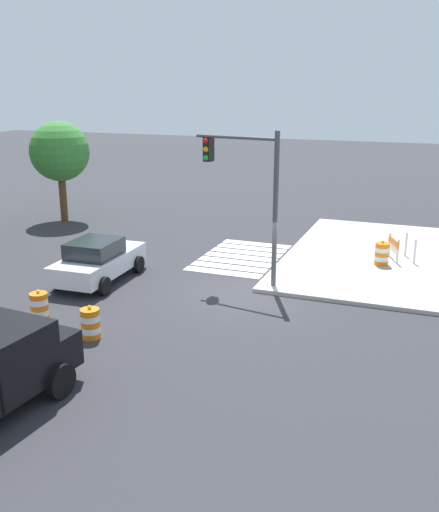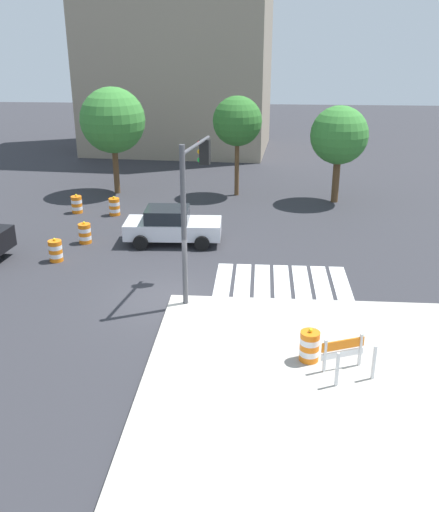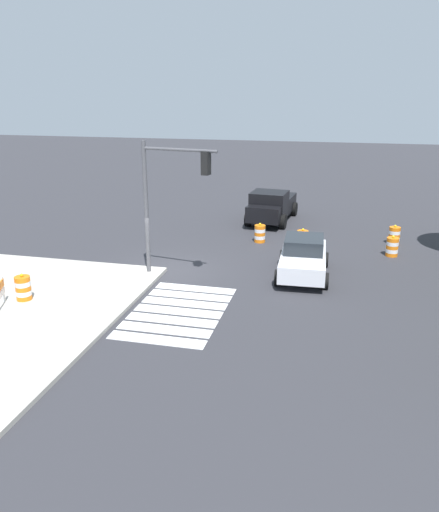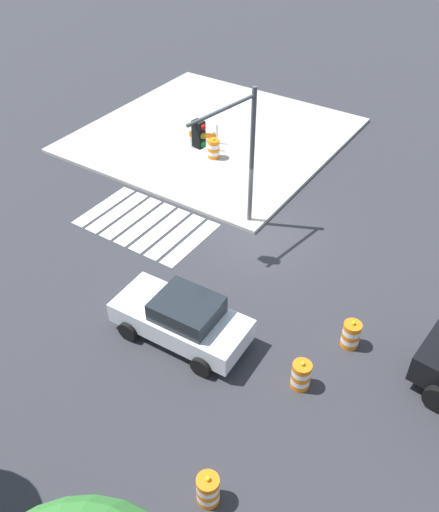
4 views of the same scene
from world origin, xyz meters
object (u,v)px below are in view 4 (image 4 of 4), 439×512
(traffic_barrel_near_corner, at_px, (208,490))
(traffic_light_pole, at_px, (232,145))
(traffic_barrel_median_near, at_px, (351,334))
(traffic_barrel_on_sidewalk, at_px, (214,149))
(traffic_barrel_crosswalk_end, at_px, (301,375))
(sports_car, at_px, (182,318))
(construction_barricade, at_px, (204,137))

(traffic_barrel_near_corner, xyz_separation_m, traffic_light_pole, (5.27, -9.20, 3.46))
(traffic_barrel_median_near, relative_size, traffic_barrel_on_sidewalk, 1.00)
(traffic_light_pole, bearing_deg, traffic_barrel_near_corner, 119.78)
(traffic_barrel_on_sidewalk, relative_size, traffic_light_pole, 0.19)
(traffic_barrel_on_sidewalk, bearing_deg, traffic_barrel_crosswalk_end, 134.77)
(sports_car, distance_m, traffic_light_pole, 6.34)
(traffic_barrel_near_corner, height_order, traffic_barrel_crosswalk_end, same)
(sports_car, relative_size, traffic_light_pole, 0.79)
(sports_car, bearing_deg, construction_barricade, -58.23)
(traffic_barrel_near_corner, height_order, traffic_light_pole, traffic_light_pole)
(traffic_barrel_on_sidewalk, bearing_deg, sports_car, 119.07)
(traffic_barrel_crosswalk_end, relative_size, traffic_barrel_on_sidewalk, 1.00)
(traffic_barrel_near_corner, distance_m, traffic_barrel_crosswalk_end, 4.26)
(sports_car, bearing_deg, traffic_barrel_on_sidewalk, -60.93)
(traffic_barrel_near_corner, distance_m, traffic_barrel_on_sidewalk, 16.45)
(traffic_barrel_near_corner, relative_size, traffic_barrel_median_near, 1.00)
(construction_barricade, height_order, traffic_light_pole, traffic_light_pole)
(traffic_barrel_near_corner, bearing_deg, construction_barricade, -54.82)
(traffic_barrel_crosswalk_end, bearing_deg, sports_car, 4.92)
(traffic_barrel_on_sidewalk, height_order, construction_barricade, traffic_barrel_on_sidewalk)
(traffic_barrel_crosswalk_end, relative_size, traffic_light_pole, 0.19)
(traffic_barrel_on_sidewalk, distance_m, traffic_light_pole, 6.77)
(traffic_barrel_median_near, bearing_deg, sports_car, 29.77)
(sports_car, relative_size, traffic_barrel_median_near, 4.28)
(sports_car, relative_size, traffic_barrel_on_sidewalk, 4.28)
(traffic_barrel_near_corner, xyz_separation_m, traffic_barrel_on_sidewalk, (9.09, -13.71, 0.15))
(traffic_barrel_crosswalk_end, bearing_deg, traffic_barrel_near_corner, 86.05)
(traffic_light_pole, bearing_deg, sports_car, 107.07)
(traffic_barrel_on_sidewalk, bearing_deg, traffic_light_pole, 130.29)
(sports_car, xyz_separation_m, traffic_barrel_crosswalk_end, (-3.94, -0.34, -0.36))
(sports_car, xyz_separation_m, traffic_barrel_median_near, (-4.50, -2.58, -0.36))
(sports_car, height_order, traffic_barrel_near_corner, sports_car)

